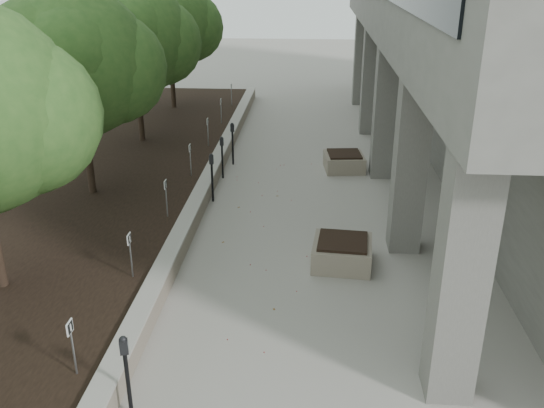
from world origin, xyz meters
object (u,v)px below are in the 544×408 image
(planter_front, at_px, (342,252))
(parking_meter_5, at_px, (222,158))
(parking_meter_3, at_px, (212,178))
(parking_meter_4, at_px, (233,144))
(crabapple_tree_5, at_px, (170,43))
(planter_back, at_px, (344,161))
(crabapple_tree_3, at_px, (80,94))
(parking_meter_2, at_px, (127,377))
(crabapple_tree_4, at_px, (136,62))

(planter_front, bearing_deg, parking_meter_5, 123.10)
(parking_meter_3, relative_size, planter_front, 1.10)
(parking_meter_4, xyz_separation_m, parking_meter_5, (-0.15, -1.34, -0.04))
(crabapple_tree_5, relative_size, parking_meter_4, 3.82)
(planter_back, bearing_deg, crabapple_tree_3, -153.87)
(crabapple_tree_5, distance_m, parking_meter_5, 8.62)
(parking_meter_2, bearing_deg, crabapple_tree_5, 84.70)
(crabapple_tree_5, relative_size, parking_meter_5, 4.05)
(parking_meter_2, height_order, planter_back, parking_meter_2)
(crabapple_tree_3, relative_size, planter_front, 4.23)
(crabapple_tree_5, height_order, parking_meter_5, crabapple_tree_5)
(parking_meter_5, distance_m, planter_back, 3.97)
(parking_meter_3, bearing_deg, parking_meter_5, 85.40)
(parking_meter_2, xyz_separation_m, parking_meter_5, (-0.15, 10.30, -0.04))
(crabapple_tree_5, distance_m, planter_back, 10.03)
(parking_meter_3, distance_m, planter_back, 4.83)
(crabapple_tree_3, xyz_separation_m, parking_meter_5, (3.25, 2.40, -2.45))
(crabapple_tree_4, height_order, planter_back, crabapple_tree_4)
(crabapple_tree_5, height_order, parking_meter_2, crabapple_tree_5)
(crabapple_tree_5, bearing_deg, crabapple_tree_4, -90.00)
(parking_meter_2, xyz_separation_m, parking_meter_4, (-0.00, 11.64, 0.00))
(parking_meter_2, bearing_deg, planter_front, 40.02)
(parking_meter_5, xyz_separation_m, planter_back, (3.80, 1.06, -0.39))
(crabapple_tree_3, height_order, crabapple_tree_5, same)
(parking_meter_3, bearing_deg, crabapple_tree_4, 121.28)
(parking_meter_3, bearing_deg, parking_meter_4, 82.83)
(crabapple_tree_4, xyz_separation_m, planter_back, (7.05, -1.54, -2.83))
(crabapple_tree_5, bearing_deg, crabapple_tree_3, -90.00)
(crabapple_tree_4, height_order, planter_front, crabapple_tree_4)
(crabapple_tree_4, xyz_separation_m, planter_front, (6.73, -7.94, -2.82))
(crabapple_tree_5, bearing_deg, planter_back, -42.83)
(planter_front, bearing_deg, crabapple_tree_5, 117.48)
(parking_meter_4, bearing_deg, parking_meter_3, -109.73)
(parking_meter_2, height_order, parking_meter_5, parking_meter_2)
(crabapple_tree_4, distance_m, parking_meter_4, 4.35)
(parking_meter_5, bearing_deg, parking_meter_3, -93.20)
(parking_meter_3, xyz_separation_m, parking_meter_5, (0.00, 1.89, -0.03))
(crabapple_tree_3, relative_size, parking_meter_3, 3.86)
(crabapple_tree_5, bearing_deg, parking_meter_5, -66.85)
(parking_meter_3, distance_m, parking_meter_4, 3.24)
(crabapple_tree_4, xyz_separation_m, parking_meter_4, (3.40, -1.26, -2.41))
(parking_meter_3, relative_size, parking_meter_5, 1.05)
(crabapple_tree_3, relative_size, parking_meter_4, 3.82)
(parking_meter_4, relative_size, planter_front, 1.11)
(crabapple_tree_3, relative_size, planter_back, 4.45)
(planter_back, bearing_deg, parking_meter_3, -142.17)
(crabapple_tree_4, bearing_deg, parking_meter_3, -54.13)
(crabapple_tree_5, xyz_separation_m, parking_meter_3, (3.25, -9.49, -2.42))
(planter_back, bearing_deg, parking_meter_4, 175.63)
(crabapple_tree_3, distance_m, parking_meter_4, 5.60)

